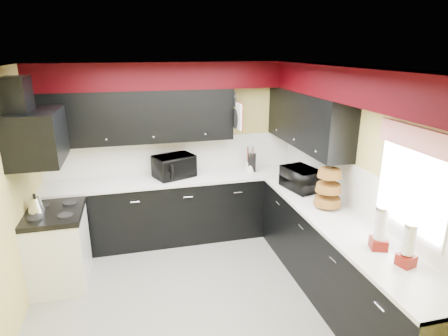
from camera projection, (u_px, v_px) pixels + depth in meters
name	position (u px, v px, depth m)	size (l,w,h in m)	color
ground	(198.00, 300.00, 4.15)	(3.60, 3.60, 0.00)	gray
wall_back	(174.00, 150.00, 5.43)	(3.60, 0.06, 2.50)	#E0C666
wall_right	(354.00, 181.00, 4.19)	(0.06, 3.60, 2.50)	#E0C666
ceiling	(192.00, 68.00, 3.39)	(3.60, 3.60, 0.06)	white
cab_back	(179.00, 209.00, 5.40)	(3.60, 0.60, 0.90)	black
cab_right	(337.00, 261.00, 4.09)	(0.60, 3.00, 0.90)	black
counter_back	(177.00, 179.00, 5.26)	(3.62, 0.64, 0.04)	white
counter_right	(341.00, 222.00, 3.94)	(0.64, 3.02, 0.04)	white
splash_back	(174.00, 155.00, 5.44)	(3.60, 0.02, 0.50)	white
splash_right	(352.00, 186.00, 4.20)	(0.02, 3.60, 0.50)	white
upper_back	(136.00, 116.00, 4.99)	(2.60, 0.35, 0.70)	black
upper_right	(307.00, 119.00, 4.81)	(0.35, 1.80, 0.70)	black
soffit_back	(172.00, 75.00, 4.94)	(3.60, 0.36, 0.35)	black
soffit_right	(359.00, 85.00, 3.65)	(0.36, 3.24, 0.35)	black
stove	(59.00, 249.00, 4.37)	(0.60, 0.75, 0.86)	white
cooktop	(54.00, 213.00, 4.22)	(0.62, 0.77, 0.06)	black
hood	(37.00, 137.00, 3.94)	(0.50, 0.78, 0.55)	black
hood_duct	(16.00, 97.00, 3.78)	(0.24, 0.40, 0.40)	black
window	(414.00, 183.00, 3.26)	(0.03, 0.86, 0.96)	white
valance	(416.00, 138.00, 3.13)	(0.04, 0.88, 0.20)	red
pan_top	(233.00, 99.00, 5.16)	(0.03, 0.22, 0.40)	black
pan_mid	(236.00, 118.00, 5.12)	(0.03, 0.28, 0.46)	black
pan_low	(231.00, 117.00, 5.37)	(0.03, 0.24, 0.42)	black
cut_board	(239.00, 116.00, 4.99)	(0.03, 0.26, 0.35)	white
baskets	(328.00, 187.00, 4.19)	(0.27, 0.27, 0.50)	brown
deco_plate	(383.00, 94.00, 3.55)	(0.03, 0.24, 0.24)	white
toaster_oven	(174.00, 166.00, 5.23)	(0.53, 0.44, 0.31)	black
microwave	(301.00, 179.00, 4.77)	(0.50, 0.34, 0.28)	black
utensil_crock	(250.00, 167.00, 5.48)	(0.13, 0.13, 0.14)	silver
knife_block	(252.00, 163.00, 5.47)	(0.11, 0.16, 0.25)	black
kettle	(36.00, 205.00, 4.18)	(0.18, 0.18, 0.16)	silver
dispenser_a	(380.00, 230.00, 3.33)	(0.14, 0.14, 0.38)	#690B08
dispenser_b	(408.00, 247.00, 3.07)	(0.13, 0.13, 0.34)	#66010A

